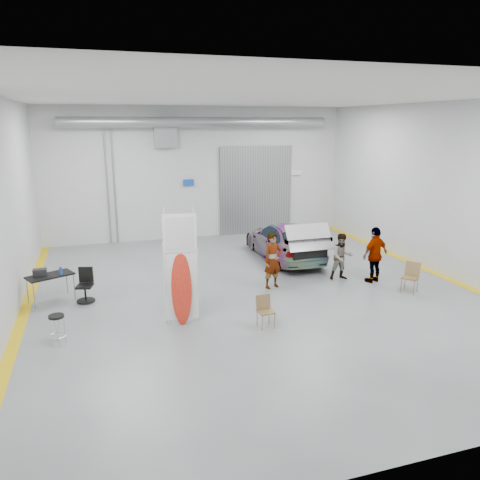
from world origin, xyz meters
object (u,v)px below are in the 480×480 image
object	(u,v)px
person_b	(342,257)
folding_chair_near	(266,318)
person_a	(273,260)
office_chair	(85,287)
work_table	(47,275)
person_c	(375,255)
sedan_car	(284,241)
shop_stool	(58,330)
surfboard_display	(182,278)
folding_chair_far	(409,283)

from	to	relation	value
person_b	folding_chair_near	xyz separation A→B (m)	(-3.88, -2.88, -0.55)
person_a	office_chair	size ratio (longest dim) A/B	1.81
office_chair	work_table	bearing A→B (deg)	177.74
person_a	person_c	size ratio (longest dim) A/B	0.96
person_a	folding_chair_near	bearing A→B (deg)	-130.13
person_b	person_c	bearing A→B (deg)	-24.92
person_a	office_chair	world-z (taller)	person_a
sedan_car	office_chair	size ratio (longest dim) A/B	4.81
sedan_car	person_b	bearing A→B (deg)	107.35
shop_stool	office_chair	world-z (taller)	office_chair
sedan_car	office_chair	xyz separation A→B (m)	(-7.57, -2.50, -0.26)
person_a	office_chair	distance (m)	5.91
person_c	surfboard_display	distance (m)	6.98
work_table	surfboard_display	bearing A→B (deg)	-38.31
shop_stool	folding_chair_far	bearing A→B (deg)	2.69
person_c	office_chair	distance (m)	9.44
person_a	person_c	distance (m)	3.53
surfboard_display	office_chair	bearing A→B (deg)	142.21
person_b	surfboard_display	world-z (taller)	surfboard_display
person_a	work_table	xyz separation A→B (m)	(-6.92, 0.91, -0.10)
surfboard_display	office_chair	size ratio (longest dim) A/B	3.13
folding_chair_near	folding_chair_far	bearing A→B (deg)	8.30
person_c	person_a	bearing A→B (deg)	-24.81
surfboard_display	folding_chair_near	distance (m)	2.45
folding_chair_near	shop_stool	world-z (taller)	folding_chair_near
folding_chair_near	shop_stool	size ratio (longest dim) A/B	1.10
person_b	person_c	world-z (taller)	person_c
person_c	work_table	xyz separation A→B (m)	(-10.41, 1.43, -0.13)
folding_chair_far	surfboard_display	bearing A→B (deg)	-125.40
sedan_car	surfboard_display	bearing A→B (deg)	45.92
work_table	folding_chair_far	bearing A→B (deg)	-13.72
folding_chair_near	folding_chair_far	size ratio (longest dim) A/B	0.88
work_table	office_chair	world-z (taller)	work_table
sedan_car	surfboard_display	xyz separation A→B (m)	(-5.03, -4.99, 0.58)
surfboard_display	work_table	size ratio (longest dim) A/B	2.18
surfboard_display	folding_chair_far	distance (m)	7.40
shop_stool	work_table	world-z (taller)	work_table
person_c	surfboard_display	size ratio (longest dim) A/B	0.60
person_a	folding_chair_far	xyz separation A→B (m)	(4.00, -1.75, -0.62)
sedan_car	person_a	distance (m)	3.52
sedan_car	folding_chair_far	world-z (taller)	sedan_car
folding_chair_far	sedan_car	bearing A→B (deg)	168.73
person_b	office_chair	world-z (taller)	person_b
person_a	person_c	xyz separation A→B (m)	(3.49, -0.52, 0.04)
person_a	folding_chair_near	world-z (taller)	person_a
person_c	shop_stool	distance (m)	10.15
person_c	work_table	world-z (taller)	person_c
folding_chair_near	shop_stool	bearing A→B (deg)	170.63
sedan_car	shop_stool	distance (m)	9.77
work_table	office_chair	distance (m)	1.17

